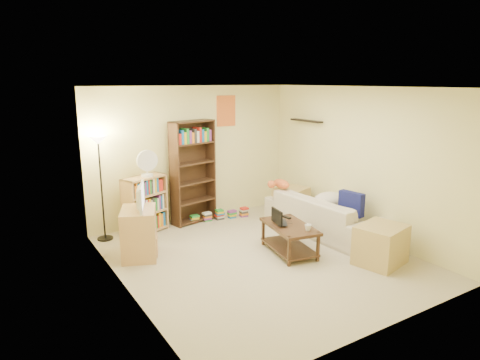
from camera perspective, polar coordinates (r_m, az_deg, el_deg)
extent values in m
plane|color=#C5B694|center=(6.52, 2.69, -10.29)|extent=(4.50, 4.50, 0.00)
cube|color=beige|center=(8.05, -6.32, 3.48)|extent=(4.00, 0.04, 2.50)
cube|color=beige|center=(4.53, 19.23, -4.85)|extent=(4.00, 0.04, 2.50)
cube|color=beige|center=(5.29, -15.35, -2.03)|extent=(0.04, 4.50, 2.50)
cube|color=beige|center=(7.43, 15.64, 2.26)|extent=(0.04, 4.50, 2.50)
cube|color=silver|center=(5.98, 2.95, 12.26)|extent=(4.00, 4.50, 0.04)
cube|color=red|center=(8.28, -1.87, 9.19)|extent=(0.40, 0.02, 0.58)
cube|color=black|center=(8.22, 8.82, 7.83)|extent=(0.12, 0.80, 0.03)
imported|color=beige|center=(7.55, 11.17, -4.56)|extent=(2.34, 1.11, 0.66)
cube|color=navy|center=(7.23, 14.62, -3.06)|extent=(0.19, 0.45, 0.39)
ellipsoid|color=silver|center=(7.63, 11.80, -2.56)|extent=(0.60, 0.43, 0.26)
ellipsoid|color=orange|center=(7.88, 5.55, -0.51)|extent=(0.42, 0.20, 0.17)
sphere|color=orange|center=(7.72, 4.21, -0.58)|extent=(0.14, 0.14, 0.14)
cube|color=#3E2A18|center=(6.58, 6.63, -6.16)|extent=(0.73, 1.09, 0.04)
cube|color=#3E2A18|center=(6.70, 6.56, -8.87)|extent=(0.69, 1.03, 0.03)
cube|color=#3E2A18|center=(6.19, 6.56, -9.45)|extent=(0.04, 0.04, 0.45)
cube|color=#3E2A18|center=(6.41, 10.36, -8.76)|extent=(0.04, 0.04, 0.45)
cube|color=#3E2A18|center=(6.92, 3.11, -6.87)|extent=(0.04, 0.04, 0.45)
cube|color=#3E2A18|center=(7.12, 6.61, -6.36)|extent=(0.04, 0.04, 0.45)
imported|color=black|center=(6.62, 6.05, -5.71)|extent=(0.56, 0.55, 0.03)
cube|color=white|center=(6.52, 4.94, -4.88)|extent=(0.07, 0.33, 0.22)
imported|color=white|center=(6.36, 9.05, -6.29)|extent=(0.17, 0.17, 0.09)
cube|color=black|center=(6.90, 6.15, -4.93)|extent=(0.08, 0.18, 0.02)
cube|color=tan|center=(6.60, -13.29, -6.89)|extent=(0.72, 0.83, 0.74)
imported|color=black|center=(6.43, -13.55, -2.23)|extent=(0.71, 0.54, 0.37)
cube|color=#3C2517|center=(7.88, -6.27, 1.01)|extent=(0.89, 0.46, 1.89)
cube|color=#DCB66B|center=(7.54, -12.52, -3.26)|extent=(0.84, 0.58, 1.00)
cylinder|color=white|center=(7.41, -12.26, 0.62)|extent=(0.20, 0.20, 0.04)
cylinder|color=white|center=(7.39, -12.29, 1.38)|extent=(0.02, 0.02, 0.20)
cylinder|color=white|center=(7.33, -12.28, 2.56)|extent=(0.36, 0.06, 0.36)
cylinder|color=black|center=(7.56, -17.51, -7.43)|extent=(0.26, 0.26, 0.03)
cylinder|color=black|center=(7.32, -17.94, -1.53)|extent=(0.03, 0.03, 1.63)
cone|color=beige|center=(7.16, -18.42, 5.10)|extent=(0.29, 0.29, 0.13)
cube|color=tan|center=(8.20, 6.79, -3.11)|extent=(0.68, 0.68, 0.62)
cube|color=tan|center=(6.54, 18.25, -8.20)|extent=(0.80, 0.71, 0.57)
cube|color=red|center=(8.06, -6.11, -5.17)|extent=(0.16, 0.12, 0.14)
cube|color=#1966B2|center=(8.12, -4.40, -4.89)|extent=(0.16, 0.12, 0.17)
cube|color=gold|center=(8.18, -2.73, -4.60)|extent=(0.16, 0.12, 0.20)
cube|color=#268C33|center=(8.27, -1.08, -4.57)|extent=(0.16, 0.12, 0.15)
cube|color=#7F338C|center=(8.34, 0.54, -4.29)|extent=(0.16, 0.12, 0.18)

